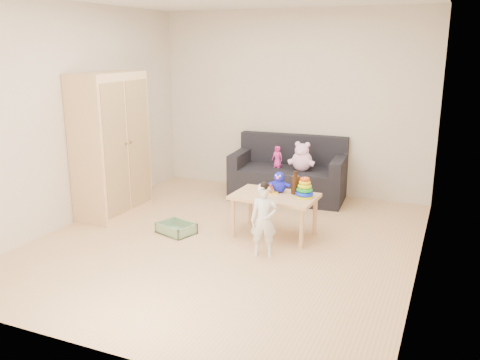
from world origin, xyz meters
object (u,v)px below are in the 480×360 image
at_px(wardrobe, 111,145).
at_px(sofa, 288,183).
at_px(play_table, 274,215).
at_px(toddler, 264,221).

xyz_separation_m(wardrobe, sofa, (1.85, 1.51, -0.68)).
relative_size(sofa, play_table, 1.68).
relative_size(wardrobe, play_table, 1.93).
bearing_deg(play_table, toddler, -81.38).
distance_m(wardrobe, play_table, 2.26).
relative_size(play_table, toddler, 1.25).
xyz_separation_m(sofa, toddler, (0.40, -2.02, 0.15)).
height_order(wardrobe, play_table, wardrobe).
bearing_deg(sofa, toddler, -83.27).
bearing_deg(toddler, wardrobe, 149.70).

